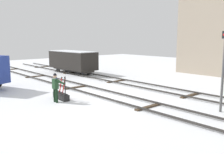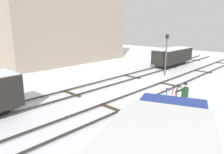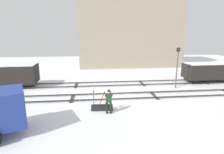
% 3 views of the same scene
% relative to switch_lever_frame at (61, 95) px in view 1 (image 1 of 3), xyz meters
% --- Properties ---
extents(ground_plane, '(60.00, 60.00, 0.00)m').
position_rel_switch_lever_frame_xyz_m(ground_plane, '(1.16, 2.59, -0.25)').
color(ground_plane, white).
extents(track_main_line, '(44.00, 1.94, 0.18)m').
position_rel_switch_lever_frame_xyz_m(track_main_line, '(1.16, 2.59, -0.14)').
color(track_main_line, '#2D2B28').
rests_on(track_main_line, ground_plane).
extents(track_siding_near, '(44.00, 1.94, 0.18)m').
position_rel_switch_lever_frame_xyz_m(track_siding_near, '(1.16, 6.62, -0.14)').
color(track_siding_near, '#2D2B28').
rests_on(track_siding_near, ground_plane).
extents(switch_lever_frame, '(1.54, 0.45, 1.45)m').
position_rel_switch_lever_frame_xyz_m(switch_lever_frame, '(0.00, 0.00, 0.00)').
color(switch_lever_frame, black).
rests_on(switch_lever_frame, ground_plane).
extents(rail_worker, '(0.56, 0.65, 1.69)m').
position_rel_switch_lever_frame_xyz_m(rail_worker, '(0.43, -0.56, 0.70)').
color(rail_worker, black).
rests_on(rail_worker, ground_plane).
extents(signal_post, '(0.24, 0.32, 3.99)m').
position_rel_switch_lever_frame_xyz_m(signal_post, '(7.55, 4.70, 2.19)').
color(signal_post, '#4C4C4C').
rests_on(signal_post, ground_plane).
extents(freight_car_back_track, '(6.05, 2.35, 2.32)m').
position_rel_switch_lever_frame_xyz_m(freight_car_back_track, '(-9.21, 6.62, 1.09)').
color(freight_car_back_track, '#2D2B28').
rests_on(freight_car_back_track, ground_plane).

